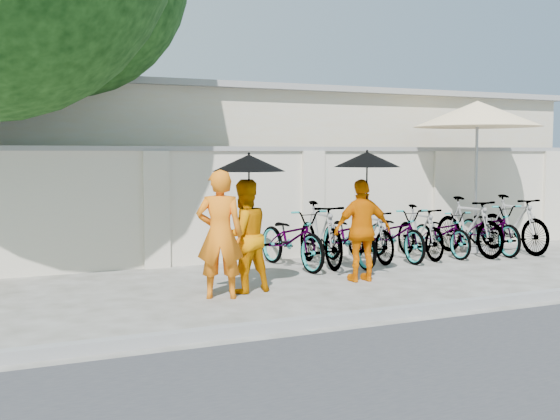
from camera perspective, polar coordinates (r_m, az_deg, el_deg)
name	(u,v)px	position (r m, az deg, el deg)	size (l,w,h in m)	color
ground	(285,296)	(9.74, 0.45, -6.99)	(80.00, 80.00, 0.00)	#A8A5A1
kerb	(348,318)	(8.26, 5.54, -8.72)	(40.00, 0.16, 0.12)	gray
compound_wall	(261,205)	(12.90, -1.59, 0.38)	(20.00, 0.30, 2.00)	beige
building_behind	(236,168)	(16.77, -3.58, 3.42)	(14.00, 6.00, 3.20)	beige
monk_left	(220,234)	(9.49, -4.91, -1.98)	(0.64, 0.42, 1.74)	orange
monk_center	(244,236)	(9.89, -2.97, -2.12)	(0.78, 0.61, 1.60)	orange
parasol_center	(249,163)	(9.76, -2.54, 3.84)	(1.02, 1.02, 1.04)	black
monk_right	(362,230)	(10.79, 6.72, -1.66)	(0.92, 0.38, 1.57)	orange
parasol_right	(367,159)	(10.66, 7.09, 4.10)	(1.00, 1.00, 1.10)	black
patio_umbrella	(477,116)	(14.51, 15.74, 7.40)	(2.83, 2.83, 2.99)	gray
bike_0	(292,238)	(11.95, 0.99, -2.31)	(0.68, 1.96, 1.03)	gray
bike_1	(320,234)	(12.17, 3.29, -1.97)	(0.53, 1.87, 1.12)	gray
bike_2	(349,236)	(12.36, 5.65, -2.13)	(0.67, 1.93, 1.01)	gray
bike_3	(370,235)	(12.78, 7.32, -2.02)	(0.46, 1.62, 0.97)	gray
bike_4	(396,234)	(13.03, 9.42, -1.92)	(0.64, 1.85, 0.97)	gray
bike_5	(420,232)	(13.33, 11.30, -1.75)	(0.47, 1.65, 0.99)	gray
bike_6	(442,233)	(13.69, 13.00, -1.85)	(0.58, 1.67, 0.88)	gray
bike_7	(469,226)	(13.90, 15.09, -1.29)	(0.53, 1.87, 1.12)	gray
bike_8	(489,229)	(14.27, 16.66, -1.45)	(0.65, 1.87, 0.98)	gray
bike_9	(513,224)	(14.56, 18.44, -1.08)	(0.53, 1.89, 1.13)	gray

